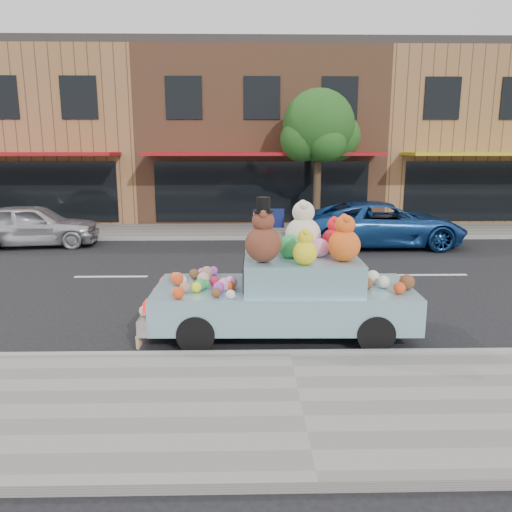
{
  "coord_description": "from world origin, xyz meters",
  "views": [
    {
      "loc": [
        -0.66,
        -12.03,
        3.14
      ],
      "look_at": [
        -0.48,
        -3.38,
        1.25
      ],
      "focal_mm": 35.0,
      "sensor_mm": 36.0,
      "label": 1
    }
  ],
  "objects_px": {
    "car_silver": "(33,225)",
    "car_blue": "(383,224)",
    "street_tree": "(319,132)",
    "art_car": "(286,288)"
  },
  "relations": [
    {
      "from": "car_blue",
      "to": "art_car",
      "type": "distance_m",
      "value": 8.59
    },
    {
      "from": "street_tree",
      "to": "art_car",
      "type": "height_order",
      "value": "street_tree"
    },
    {
      "from": "car_silver",
      "to": "art_car",
      "type": "relative_size",
      "value": 0.9
    },
    {
      "from": "car_silver",
      "to": "art_car",
      "type": "height_order",
      "value": "art_car"
    },
    {
      "from": "car_silver",
      "to": "car_blue",
      "type": "height_order",
      "value": "car_blue"
    },
    {
      "from": "car_silver",
      "to": "car_blue",
      "type": "bearing_deg",
      "value": -98.58
    },
    {
      "from": "car_blue",
      "to": "art_car",
      "type": "bearing_deg",
      "value": 153.15
    },
    {
      "from": "street_tree",
      "to": "art_car",
      "type": "relative_size",
      "value": 1.16
    },
    {
      "from": "street_tree",
      "to": "car_blue",
      "type": "xyz_separation_m",
      "value": [
        1.74,
        -2.76,
        -2.97
      ]
    },
    {
      "from": "street_tree",
      "to": "car_blue",
      "type": "height_order",
      "value": "street_tree"
    }
  ]
}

